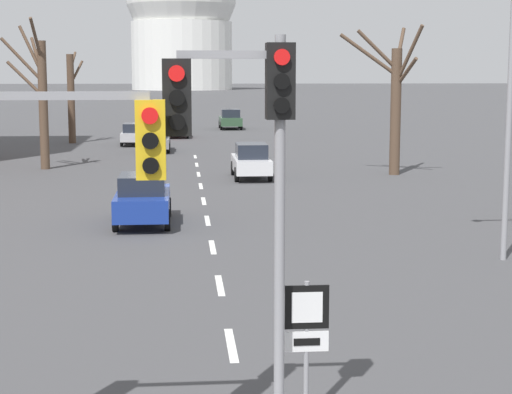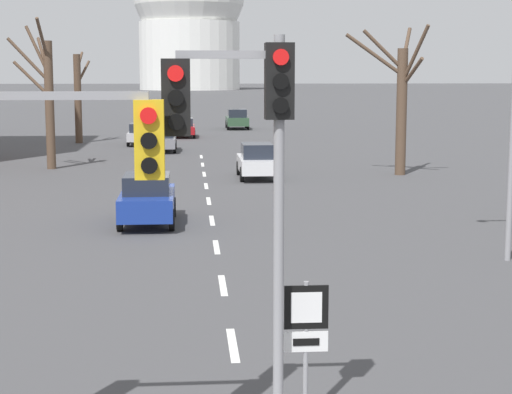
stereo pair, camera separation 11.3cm
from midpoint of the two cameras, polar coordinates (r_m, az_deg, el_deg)
lane_stripe_1 at (r=16.03m, az=-1.35°, el=-9.82°), size 0.16×2.00×0.01m
lane_stripe_2 at (r=20.35m, az=-2.07°, el=-5.89°), size 0.16×2.00×0.01m
lane_stripe_3 at (r=24.74m, az=-2.53°, el=-3.35°), size 0.16×2.00×0.01m
lane_stripe_4 at (r=29.16m, az=-2.85°, el=-1.57°), size 0.16×2.00×0.01m
lane_stripe_5 at (r=33.60m, az=-3.08°, el=-0.26°), size 0.16×2.00×0.01m
lane_stripe_6 at (r=38.05m, az=-3.26°, el=0.74°), size 0.16×2.00×0.01m
lane_stripe_7 at (r=42.52m, az=-3.40°, el=1.53°), size 0.16×2.00×0.01m
lane_stripe_8 at (r=46.99m, az=-3.51°, el=2.17°), size 0.16×2.00×0.01m
lane_stripe_9 at (r=51.46m, az=-3.61°, el=2.70°), size 0.16×2.00×0.01m
traffic_signal_centre_tall at (r=10.87m, az=-0.46°, el=3.76°), size 1.66×0.34×5.46m
traffic_signal_near_left at (r=10.63m, az=-14.57°, el=1.50°), size 2.59×0.34×4.96m
route_sign_post at (r=11.72m, az=3.63°, el=-9.08°), size 0.60×0.08×2.21m
street_lamp_right at (r=23.36m, az=16.34°, el=10.43°), size 2.23×0.36×10.00m
sedan_near_left at (r=76.84m, az=-1.23°, el=5.22°), size 1.96×4.40×1.79m
sedan_near_right at (r=55.11m, az=-6.16°, el=3.86°), size 1.69×4.54×1.59m
sedan_mid_centre at (r=40.71m, az=0.12°, el=2.44°), size 1.74×4.31×1.68m
sedan_far_left at (r=60.38m, az=-7.64°, el=4.21°), size 1.77×4.50×1.52m
sedan_far_right at (r=67.16m, az=-4.88°, el=4.65°), size 1.97×4.33×1.52m
sedan_distant_centre at (r=28.55m, az=-7.14°, el=-0.11°), size 1.82×4.21×1.68m
bare_tree_left_near at (r=62.72m, az=-11.72°, el=6.64°), size 1.10×2.11×6.54m
bare_tree_left_far at (r=45.90m, az=-13.70°, el=6.56°), size 2.34×2.90×7.74m
bare_tree_right_far at (r=42.53m, az=9.68°, el=6.37°), size 3.73×2.51×7.26m
capitol_dome at (r=261.54m, az=-4.47°, el=12.20°), size 33.46×33.46×47.26m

